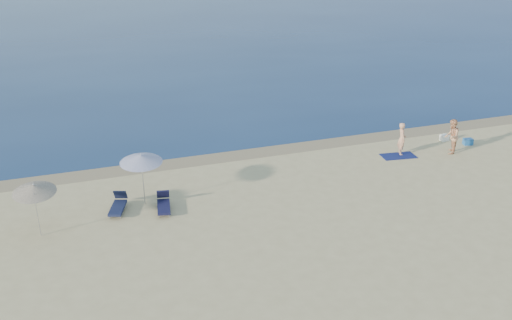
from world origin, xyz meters
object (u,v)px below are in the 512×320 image
(person_left, at_px, (402,139))
(blue_cooler, at_px, (468,142))
(person_right, at_px, (452,136))
(umbrella_near, at_px, (141,159))

(person_left, relative_size, blue_cooler, 3.54)
(person_right, distance_m, umbrella_near, 15.89)
(umbrella_near, bearing_deg, person_left, 24.81)
(person_left, xyz_separation_m, blue_cooler, (4.12, -0.00, -0.67))
(person_right, height_order, blue_cooler, person_right)
(person_left, height_order, umbrella_near, umbrella_near)
(person_left, bearing_deg, person_right, -87.49)
(person_right, bearing_deg, umbrella_near, -49.37)
(blue_cooler, bearing_deg, umbrella_near, -163.83)
(person_right, bearing_deg, blue_cooler, 152.42)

